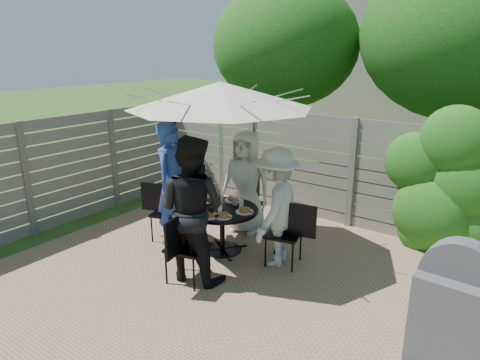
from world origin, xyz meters
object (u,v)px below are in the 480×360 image
Objects in this scene: person_front at (191,210)px; syrup_jug at (220,202)px; chair_right at (284,246)px; plate_extra at (224,216)px; plate_back at (233,199)px; coffee_cup at (235,201)px; person_back at (246,182)px; person_right at (276,207)px; plate_right at (245,211)px; plate_left at (200,203)px; chair_left at (168,223)px; glass_right at (241,204)px; person_left at (173,184)px; glass_left at (203,204)px; chair_front at (187,261)px; bbq_grill at (454,317)px; patio_table at (222,222)px; plate_front at (210,215)px; glass_front at (220,211)px; bicycle at (197,174)px; chair_back at (249,213)px.

syrup_jug is at bearing -86.10° from person_front.
chair_right reaches higher than plate_extra.
plate_back is 2.17× the size of coffee_cup.
person_back is 1.01× the size of person_right.
plate_right is 0.43m from syrup_jug.
person_front reaches higher than plate_left.
person_back is 1.39m from chair_left.
glass_right is at bearing -24.94° from coffee_cup.
person_front reaches higher than plate_right.
person_back is 0.89× the size of person_left.
person_back reaches higher than glass_right.
syrup_jug is (0.29, 0.11, 0.06)m from plate_left.
person_front is 13.56× the size of glass_left.
syrup_jug reaches higher than glass_right.
person_back is 1.73× the size of chair_front.
plate_extra is (-0.12, -0.33, 0.00)m from plate_right.
person_left is 1.41× the size of bbq_grill.
syrup_jug is at bearing -122.40° from coffee_cup.
patio_table is 4.66× the size of plate_front.
glass_right is (0.30, -0.20, 0.05)m from plate_back.
person_front is at bearing -89.56° from glass_front.
plate_right is 0.15m from glass_right.
plate_back and plate_left have the same top height.
coffee_cup is 2.43m from bicycle.
person_back is 1.18m from person_left.
coffee_cup is at bearing -76.69° from person_left.
chair_right is 1.39m from plate_left.
plate_back is at bearing 55.86° from plate_left.
person_back is 1.98m from bicycle.
bicycle is (-2.08, 1.85, -0.26)m from glass_front.
chair_right is 0.56× the size of person_right.
plate_back and plate_front have the same top height.
chair_left is at bearing 176.28° from plate_extra.
plate_extra is at bearing -90.26° from glass_right.
chair_front reaches higher than plate_right.
person_back is at bearing 33.47° from chair_left.
person_left is (-0.63, -1.10, 0.68)m from chair_back.
plate_left is (-0.29, -0.42, 0.00)m from plate_back.
plate_right is 0.63m from glass_left.
glass_right is 0.20m from coffee_cup.
chair_back is 1.44m from person_left.
plate_extra is (0.23, -0.26, 0.23)m from patio_table.
glass_front reaches higher than patio_table.
glass_right is (0.17, 0.51, 0.05)m from plate_front.
glass_right reaches higher than coffee_cup.
chair_left is 1.12m from plate_back.
coffee_cup is at bearing 8.68° from chair_back.
chair_right reaches higher than plate_back.
plate_right is at bearing 56.36° from glass_front.
bicycle is (-1.12, 1.77, -0.46)m from person_left.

